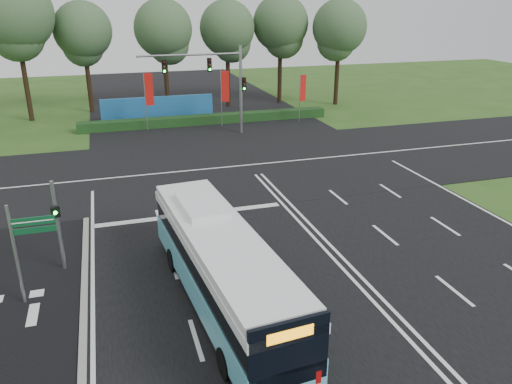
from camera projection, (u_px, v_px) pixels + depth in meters
ground at (320, 245)px, 22.44m from camera, size 120.00×120.00×0.00m
road_main at (320, 245)px, 22.43m from camera, size 20.00×120.00×0.04m
road_cross at (246, 165)px, 33.13m from camera, size 120.00×14.00×0.05m
bike_path at (7, 336)px, 16.33m from camera, size 5.00×18.00×0.06m
kerb_strip at (84, 323)px, 16.98m from camera, size 0.25×18.00×0.12m
city_bus at (221, 267)px, 17.45m from camera, size 3.25×11.19×3.17m
pedestrian_signal at (58, 223)px, 19.65m from camera, size 0.35×0.43×3.85m
street_sign at (24, 242)px, 17.35m from camera, size 1.51×0.12×3.88m
banner_flag_left at (148, 93)px, 40.68m from camera, size 0.72×0.13×4.90m
banner_flag_mid at (224, 90)px, 42.29m from camera, size 0.71×0.19×4.85m
banner_flag_right at (302, 91)px, 43.92m from camera, size 0.63×0.16×4.28m
traffic_light_gantry at (219, 77)px, 39.08m from camera, size 8.41×0.28×7.00m
hedge at (207, 119)px, 44.13m from camera, size 22.00×1.20×0.80m
blue_hoarding at (158, 109)px, 45.01m from camera, size 10.00×0.30×2.20m
eucalyptus_row at (134, 22)px, 45.72m from camera, size 41.41×8.99×12.54m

